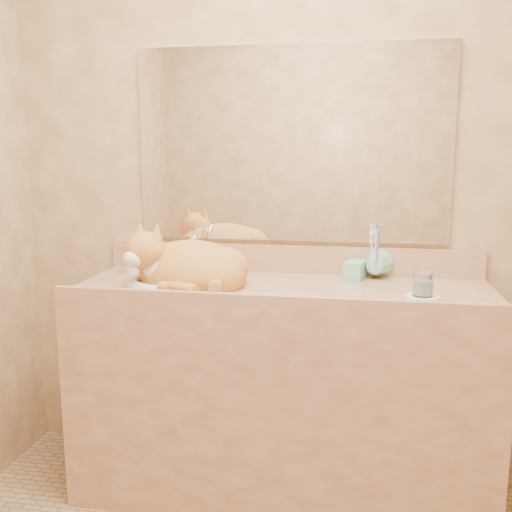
% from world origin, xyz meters
% --- Properties ---
extents(wall_back, '(2.40, 0.02, 2.50)m').
position_xyz_m(wall_back, '(0.00, 1.00, 1.25)').
color(wall_back, olive).
rests_on(wall_back, ground).
extents(wall_front, '(2.40, 0.02, 2.50)m').
position_xyz_m(wall_front, '(0.00, -1.00, 1.25)').
color(wall_front, olive).
rests_on(wall_front, ground).
extents(vanity_counter, '(1.60, 0.55, 0.85)m').
position_xyz_m(vanity_counter, '(0.00, 0.72, 0.42)').
color(vanity_counter, '#905D40').
rests_on(vanity_counter, floor).
extents(mirror, '(1.30, 0.02, 0.80)m').
position_xyz_m(mirror, '(0.00, 0.99, 1.39)').
color(mirror, white).
rests_on(mirror, wall_back).
extents(sink_basin, '(0.45, 0.38, 0.14)m').
position_xyz_m(sink_basin, '(-0.40, 0.70, 0.92)').
color(sink_basin, white).
rests_on(sink_basin, vanity_counter).
extents(faucet, '(0.06, 0.13, 0.18)m').
position_xyz_m(faucet, '(-0.40, 0.88, 0.94)').
color(faucet, silver).
rests_on(faucet, vanity_counter).
extents(cat, '(0.54, 0.49, 0.25)m').
position_xyz_m(cat, '(-0.38, 0.69, 0.93)').
color(cat, '#B96B2A').
rests_on(cat, sink_basin).
extents(soap_dispenser, '(0.09, 0.09, 0.16)m').
position_xyz_m(soap_dispenser, '(0.26, 0.86, 0.93)').
color(soap_dispenser, '#7ECBB0').
rests_on(soap_dispenser, vanity_counter).
extents(toothbrush_cup, '(0.14, 0.14, 0.11)m').
position_xyz_m(toothbrush_cup, '(0.35, 0.89, 0.90)').
color(toothbrush_cup, '#7ECBB0').
rests_on(toothbrush_cup, vanity_counter).
extents(toothbrushes, '(0.03, 0.03, 0.21)m').
position_xyz_m(toothbrushes, '(0.35, 0.89, 0.97)').
color(toothbrushes, white).
rests_on(toothbrushes, toothbrush_cup).
extents(saucer, '(0.12, 0.12, 0.01)m').
position_xyz_m(saucer, '(0.51, 0.62, 0.85)').
color(saucer, white).
rests_on(saucer, vanity_counter).
extents(water_glass, '(0.07, 0.07, 0.08)m').
position_xyz_m(water_glass, '(0.51, 0.62, 0.90)').
color(water_glass, silver).
rests_on(water_glass, saucer).
extents(lotion_bottle, '(0.05, 0.05, 0.13)m').
position_xyz_m(lotion_bottle, '(-0.66, 0.85, 0.91)').
color(lotion_bottle, white).
rests_on(lotion_bottle, vanity_counter).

